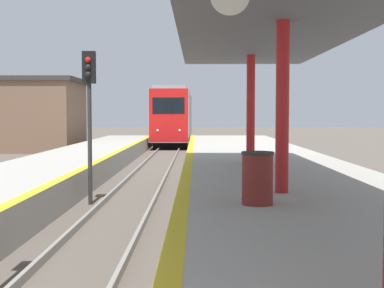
% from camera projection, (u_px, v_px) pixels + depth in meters
% --- Properties ---
extents(train, '(2.79, 22.23, 4.61)m').
position_uv_depth(train, '(175.00, 116.00, 48.08)').
color(train, black).
rests_on(train, ground).
extents(signal_mid, '(0.36, 0.31, 4.34)m').
position_uv_depth(signal_mid, '(89.00, 98.00, 15.05)').
color(signal_mid, '#2D2D2D').
rests_on(signal_mid, ground).
extents(station_canopy, '(4.67, 20.37, 3.93)m').
position_uv_depth(station_canopy, '(283.00, 20.00, 11.49)').
color(station_canopy, red).
rests_on(station_canopy, platform_right).
extents(trash_bin, '(0.62, 0.62, 1.01)m').
position_uv_depth(trash_bin, '(257.00, 178.00, 10.14)').
color(trash_bin, maroon).
rests_on(trash_bin, platform_right).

